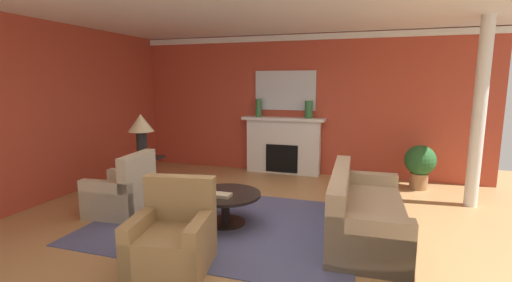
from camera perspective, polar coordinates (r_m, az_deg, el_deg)
ground_plane at (r=5.33m, az=-0.43°, el=-12.63°), size 9.29×9.29×0.00m
wall_fireplace at (r=7.97m, az=6.61°, el=5.66°), size 7.75×0.12×2.99m
wall_window at (r=7.22m, az=-28.22°, el=4.24°), size 0.12×6.69×2.99m
ceiling_panel at (r=5.33m, az=0.61°, el=20.37°), size 7.75×6.69×0.06m
crown_moulding at (r=7.93m, az=6.69°, el=15.88°), size 7.75×0.08×0.12m
area_rug at (r=5.29m, az=-4.79°, el=-12.77°), size 3.65×2.67×0.01m
fireplace at (r=7.93m, az=4.30°, el=-0.95°), size 1.80×0.35×1.23m
mantel_mirror at (r=7.92m, az=4.61°, el=7.93°), size 1.33×0.04×0.84m
sofa at (r=4.98m, az=16.48°, el=-11.01°), size 0.97×2.13×0.85m
armchair_near_window at (r=5.90m, az=-20.29°, el=-7.89°), size 0.86×0.86×0.95m
armchair_facing_fireplace at (r=4.14m, az=-12.98°, el=-15.02°), size 0.93×0.93×0.95m
coffee_table at (r=5.18m, az=-4.84°, el=-9.39°), size 1.00×1.00×0.45m
side_table at (r=6.65m, az=-17.30°, el=-4.97°), size 0.56×0.56×0.70m
table_lamp at (r=6.50m, az=-17.65°, el=2.09°), size 0.44×0.44×0.75m
vase_mantel_right at (r=7.67m, az=8.30°, el=4.90°), size 0.16×0.16×0.37m
vase_mantel_left at (r=7.92m, az=0.40°, el=5.24°), size 0.13×0.13×0.39m
book_red_cover at (r=4.99m, az=-5.36°, el=-8.50°), size 0.24×0.17×0.04m
potted_plant at (r=7.41m, az=24.39°, el=-3.21°), size 0.56×0.56×0.83m
column_white at (r=6.66m, az=31.68°, el=3.62°), size 0.20×0.20×2.99m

